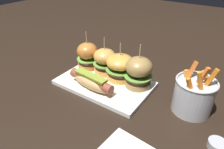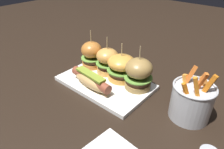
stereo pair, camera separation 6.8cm
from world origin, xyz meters
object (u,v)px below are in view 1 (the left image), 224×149
at_px(hot_dog, 91,81).
at_px(slider_far_left, 88,55).
at_px(slider_center_left, 105,61).
at_px(slider_far_right, 138,72).
at_px(fries_bucket, 194,95).
at_px(platter_main, 105,83).
at_px(sauce_ramekin, 217,145).
at_px(slider_center_right, 120,67).

bearing_deg(hot_dog, slider_far_left, 133.85).
xyz_separation_m(slider_center_left, slider_far_right, (0.14, -0.01, 0.00)).
xyz_separation_m(slider_far_left, fries_bucket, (0.41, -0.01, -0.01)).
height_order(slider_far_left, slider_center_left, slider_far_left).
xyz_separation_m(hot_dog, slider_far_right, (0.12, 0.10, 0.03)).
xyz_separation_m(platter_main, hot_dog, (-0.01, -0.06, 0.03)).
xyz_separation_m(platter_main, fries_bucket, (0.29, 0.04, 0.05)).
xyz_separation_m(platter_main, slider_far_left, (-0.11, 0.05, 0.06)).
distance_m(hot_dog, slider_far_left, 0.15).
bearing_deg(fries_bucket, slider_far_left, 178.19).
bearing_deg(sauce_ramekin, platter_main, 170.00).
relative_size(slider_far_right, sauce_ramekin, 3.39).
xyz_separation_m(slider_far_right, fries_bucket, (0.18, -0.01, -0.01)).
relative_size(hot_dog, sauce_ramekin, 3.99).
bearing_deg(platter_main, slider_center_right, 58.27).
height_order(hot_dog, slider_center_left, slider_center_left).
height_order(platter_main, sauce_ramekin, sauce_ramekin).
xyz_separation_m(platter_main, slider_far_right, (0.11, 0.04, 0.06)).
bearing_deg(sauce_ramekin, slider_far_right, 157.85).
bearing_deg(platter_main, fries_bucket, 7.13).
distance_m(platter_main, hot_dog, 0.07).
relative_size(slider_far_left, slider_center_right, 1.08).
distance_m(slider_center_left, slider_far_right, 0.14).
distance_m(fries_bucket, sauce_ramekin, 0.15).
relative_size(fries_bucket, sauce_ramekin, 3.43).
bearing_deg(sauce_ramekin, slider_center_left, 164.06).
bearing_deg(platter_main, slider_far_left, 156.77).
distance_m(platter_main, slider_far_left, 0.14).
height_order(hot_dog, fries_bucket, fries_bucket).
relative_size(platter_main, sauce_ramekin, 7.26).
bearing_deg(sauce_ramekin, slider_far_left, 166.81).
distance_m(platter_main, slider_far_right, 0.13).
bearing_deg(hot_dog, platter_main, 75.27).
bearing_deg(hot_dog, slider_far_right, 39.44).
distance_m(slider_center_left, sauce_ramekin, 0.44).
xyz_separation_m(platter_main, slider_center_left, (-0.04, 0.05, 0.06)).
height_order(slider_far_left, slider_center_right, slider_far_left).
distance_m(slider_center_right, fries_bucket, 0.26).
distance_m(platter_main, fries_bucket, 0.30).
bearing_deg(slider_center_right, sauce_ramekin, -18.59).
distance_m(platter_main, sauce_ramekin, 0.39).
height_order(slider_center_right, sauce_ramekin, slider_center_right).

